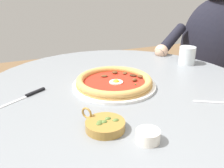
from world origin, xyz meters
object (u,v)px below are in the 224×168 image
at_px(steak_knife, 28,95).
at_px(cafe_chair_diner, 215,76).
at_px(olive_pan, 105,125).
at_px(pizza_on_plate, 114,82).
at_px(diner_person, 205,83).
at_px(water_glass, 187,57).
at_px(ramekin_capers, 148,136).
at_px(dining_table, 119,126).
at_px(fork_utensil, 221,103).

xyz_separation_m(steak_knife, cafe_chair_diner, (-1.16, -0.33, -0.21)).
xyz_separation_m(steak_knife, olive_pan, (-0.17, 0.29, 0.01)).
distance_m(pizza_on_plate, diner_person, 0.82).
bearing_deg(olive_pan, water_glass, -145.22).
distance_m(water_glass, cafe_chair_diner, 0.55).
relative_size(water_glass, ramekin_capers, 1.33).
bearing_deg(steak_knife, diner_person, -165.10).
height_order(pizza_on_plate, water_glass, water_glass).
distance_m(dining_table, cafe_chair_diner, 0.92).
relative_size(dining_table, steak_knife, 5.98).
bearing_deg(dining_table, olive_pan, 58.89).
distance_m(dining_table, ramekin_capers, 0.39).
bearing_deg(steak_knife, dining_table, 171.88).
xyz_separation_m(ramekin_capers, diner_person, (-0.78, -0.66, -0.23)).
bearing_deg(olive_pan, ramekin_capers, 130.56).
xyz_separation_m(pizza_on_plate, ramekin_capers, (0.06, 0.35, -0.00)).
xyz_separation_m(steak_knife, fork_utensil, (-0.57, 0.29, -0.00)).
bearing_deg(water_glass, steak_knife, 7.13).
relative_size(pizza_on_plate, ramekin_capers, 5.08).
distance_m(fork_utensil, diner_person, 0.75).
bearing_deg(ramekin_capers, water_glass, -134.92).
xyz_separation_m(dining_table, pizza_on_plate, (0.01, -0.01, 0.18)).
height_order(olive_pan, cafe_chair_diner, cafe_chair_diner).
distance_m(water_glass, fork_utensil, 0.41).
bearing_deg(olive_pan, fork_utensil, -179.64).
relative_size(diner_person, cafe_chair_diner, 1.36).
height_order(pizza_on_plate, ramekin_capers, pizza_on_plate).
bearing_deg(cafe_chair_diner, fork_utensil, 46.79).
xyz_separation_m(pizza_on_plate, olive_pan, (0.14, 0.26, -0.00)).
bearing_deg(diner_person, ramekin_capers, 40.31).
relative_size(water_glass, diner_person, 0.07).
bearing_deg(pizza_on_plate, olive_pan, 62.38).
bearing_deg(dining_table, fork_utensil, 135.80).
distance_m(olive_pan, fork_utensil, 0.40).
bearing_deg(water_glass, dining_table, 18.59).
relative_size(dining_table, pizza_on_plate, 3.41).
relative_size(fork_utensil, diner_person, 0.13).
distance_m(dining_table, water_glass, 0.47).
bearing_deg(pizza_on_plate, ramekin_capers, 80.79).
bearing_deg(fork_utensil, water_glass, -111.48).
bearing_deg(steak_knife, pizza_on_plate, 173.40).
bearing_deg(diner_person, fork_utensil, 51.32).
xyz_separation_m(dining_table, cafe_chair_diner, (-0.84, -0.38, -0.04)).
bearing_deg(dining_table, pizza_on_plate, -35.09).
bearing_deg(diner_person, cafe_chair_diner, -156.48).
bearing_deg(dining_table, diner_person, -155.72).
xyz_separation_m(pizza_on_plate, diner_person, (-0.72, -0.31, -0.23)).
distance_m(ramekin_capers, diner_person, 1.04).
xyz_separation_m(fork_utensil, diner_person, (-0.45, -0.56, -0.22)).
bearing_deg(ramekin_capers, cafe_chair_diner, -141.76).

